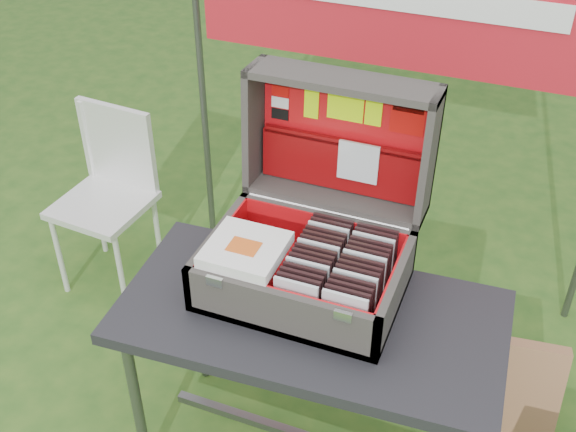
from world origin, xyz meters
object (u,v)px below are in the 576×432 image
at_px(chair, 103,207).
at_px(cardboard_box, 507,388).
at_px(table, 309,392).
at_px(suitcase, 312,204).

xyz_separation_m(chair, cardboard_box, (1.77, -0.18, -0.21)).
bearing_deg(cardboard_box, table, -152.74).
bearing_deg(cardboard_box, chair, 167.43).
relative_size(chair, cardboard_box, 2.09).
bearing_deg(chair, cardboard_box, -1.47).
relative_size(table, suitcase, 1.95).
bearing_deg(suitcase, chair, 157.85).
bearing_deg(suitcase, cardboard_box, 21.96).
height_order(table, suitcase, suitcase).
distance_m(suitcase, chair, 1.34).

